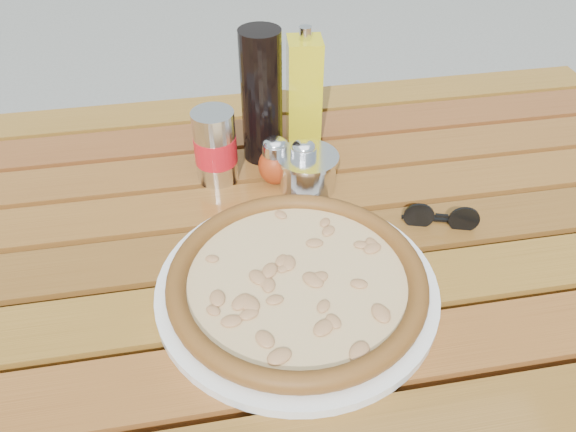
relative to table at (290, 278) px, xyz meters
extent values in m
cube|color=#371B0C|center=(0.64, 0.39, -0.32)|extent=(0.06, 0.06, 0.70)
cube|color=#381B0C|center=(0.00, 0.00, 0.03)|extent=(1.36, 0.86, 0.04)
cube|color=#5C2E10|center=(0.00, -0.20, 0.06)|extent=(1.40, 0.09, 0.03)
cube|color=#5E3910|center=(0.00, -0.10, 0.06)|extent=(1.40, 0.09, 0.03)
cube|color=#4E2B0D|center=(0.00, 0.00, 0.06)|extent=(1.40, 0.09, 0.03)
cube|color=#582F0F|center=(0.00, 0.10, 0.06)|extent=(1.40, 0.09, 0.03)
cube|color=#562D0F|center=(0.00, 0.20, 0.06)|extent=(1.40, 0.09, 0.03)
cube|color=#52260E|center=(0.00, 0.30, 0.06)|extent=(1.40, 0.09, 0.03)
cube|color=#5C3810|center=(0.00, 0.41, 0.06)|extent=(1.40, 0.09, 0.03)
cylinder|color=white|center=(-0.01, -0.10, 0.08)|extent=(0.43, 0.43, 0.01)
cylinder|color=#FAE8B3|center=(-0.01, -0.10, 0.09)|extent=(0.36, 0.36, 0.01)
torus|color=black|center=(-0.01, -0.10, 0.10)|extent=(0.38, 0.38, 0.03)
ellipsoid|color=#B03A14|center=(0.00, 0.14, 0.11)|extent=(0.06, 0.06, 0.06)
cylinder|color=silver|center=(0.00, 0.14, 0.14)|extent=(0.05, 0.05, 0.02)
ellipsoid|color=silver|center=(0.00, 0.14, 0.15)|extent=(0.04, 0.04, 0.02)
ellipsoid|color=#373F19|center=(0.04, 0.13, 0.11)|extent=(0.07, 0.07, 0.06)
cylinder|color=silver|center=(0.04, 0.13, 0.14)|extent=(0.05, 0.05, 0.02)
ellipsoid|color=white|center=(0.04, 0.13, 0.15)|extent=(0.05, 0.05, 0.02)
cylinder|color=black|center=(-0.01, 0.22, 0.19)|extent=(0.09, 0.09, 0.22)
cylinder|color=silver|center=(-0.09, 0.17, 0.14)|extent=(0.08, 0.08, 0.12)
cylinder|color=red|center=(-0.09, 0.17, 0.13)|extent=(0.09, 0.09, 0.04)
cube|color=gold|center=(0.07, 0.25, 0.17)|extent=(0.06, 0.06, 0.19)
cylinder|color=silver|center=(0.07, 0.25, 0.28)|extent=(0.02, 0.02, 0.02)
cylinder|color=silver|center=(0.05, 0.12, 0.10)|extent=(0.11, 0.11, 0.05)
cylinder|color=silver|center=(0.05, 0.12, 0.13)|extent=(0.11, 0.11, 0.01)
sphere|color=white|center=(0.05, 0.12, 0.14)|extent=(0.02, 0.02, 0.01)
cylinder|color=black|center=(0.19, 0.00, 0.09)|extent=(0.04, 0.02, 0.04)
cylinder|color=black|center=(0.25, -0.02, 0.09)|extent=(0.04, 0.02, 0.04)
cube|color=black|center=(0.22, -0.01, 0.10)|extent=(0.02, 0.01, 0.00)
cube|color=black|center=(0.21, 0.01, 0.08)|extent=(0.09, 0.03, 0.00)
cube|color=black|center=(0.23, 0.01, 0.08)|extent=(0.09, 0.03, 0.00)
camera|label=1|loc=(-0.11, -0.58, 0.62)|focal=35.00mm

